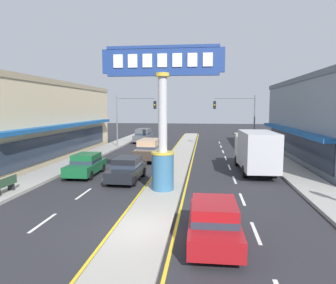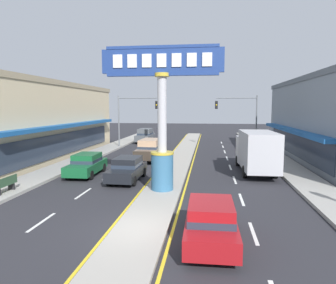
# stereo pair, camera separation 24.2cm
# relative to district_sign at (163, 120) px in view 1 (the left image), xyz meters

# --- Properties ---
(ground_plane) EXTENTS (160.00, 160.00, 0.00)m
(ground_plane) POSITION_rel_district_sign_xyz_m (-0.00, -5.72, -4.12)
(ground_plane) COLOR #28282D
(median_strip) EXTENTS (2.14, 52.00, 0.14)m
(median_strip) POSITION_rel_district_sign_xyz_m (-0.00, 12.28, -4.05)
(median_strip) COLOR #A39E93
(median_strip) RESTS_ON ground
(sidewalk_left) EXTENTS (2.41, 60.00, 0.18)m
(sidewalk_left) POSITION_rel_district_sign_xyz_m (-8.87, 10.28, -4.03)
(sidewalk_left) COLOR #9E9B93
(sidewalk_left) RESTS_ON ground
(sidewalk_right) EXTENTS (2.41, 60.00, 0.18)m
(sidewalk_right) POSITION_rel_district_sign_xyz_m (8.87, 10.28, -4.03)
(sidewalk_right) COLOR #9E9B93
(sidewalk_right) RESTS_ON ground
(lane_markings) EXTENTS (8.88, 52.00, 0.01)m
(lane_markings) POSITION_rel_district_sign_xyz_m (-0.00, 10.93, -4.11)
(lane_markings) COLOR silver
(lane_markings) RESTS_ON ground
(district_sign) EXTENTS (6.76, 1.32, 8.04)m
(district_sign) POSITION_rel_district_sign_xyz_m (0.00, 0.00, 0.00)
(district_sign) COLOR #33668C
(district_sign) RESTS_ON median_strip
(storefront_left) EXTENTS (8.87, 25.43, 7.21)m
(storefront_left) POSITION_rel_district_sign_xyz_m (-14.46, 10.18, -0.51)
(storefront_left) COLOR beige
(storefront_left) RESTS_ON ground
(traffic_light_left_side) EXTENTS (4.86, 0.46, 6.20)m
(traffic_light_left_side) POSITION_rel_district_sign_xyz_m (-6.30, 18.64, 0.13)
(traffic_light_left_side) COLOR slate
(traffic_light_left_side) RESTS_ON ground
(traffic_light_right_side) EXTENTS (4.86, 0.46, 6.20)m
(traffic_light_right_side) POSITION_rel_district_sign_xyz_m (6.30, 19.64, 0.13)
(traffic_light_right_side) COLOR slate
(traffic_light_right_side) RESTS_ON ground
(box_truck_near_right_lane) EXTENTS (2.39, 6.96, 3.12)m
(box_truck_near_right_lane) POSITION_rel_district_sign_xyz_m (6.07, 5.87, -2.42)
(box_truck_near_right_lane) COLOR silver
(box_truck_near_right_lane) RESTS_ON ground
(suv_far_right_lane) EXTENTS (2.03, 4.63, 1.90)m
(suv_far_right_lane) POSITION_rel_district_sign_xyz_m (-6.02, 24.21, -3.13)
(suv_far_right_lane) COLOR #4C5156
(suv_far_right_lane) RESTS_ON ground
(sedan_near_left_lane) EXTENTS (1.90, 4.33, 1.53)m
(sedan_near_left_lane) POSITION_rel_district_sign_xyz_m (-2.72, 2.45, -3.33)
(sedan_near_left_lane) COLOR black
(sedan_near_left_lane) RESTS_ON ground
(suv_mid_left_lane) EXTENTS (2.16, 4.70, 1.90)m
(suv_mid_left_lane) POSITION_rel_district_sign_xyz_m (-2.71, 10.59, -3.13)
(suv_mid_left_lane) COLOR tan
(suv_mid_left_lane) RESTS_ON ground
(sedan_far_left_oncoming) EXTENTS (1.88, 4.32, 1.53)m
(sedan_far_left_oncoming) POSITION_rel_district_sign_xyz_m (2.72, -6.36, -3.33)
(sedan_far_left_oncoming) COLOR maroon
(sedan_far_left_oncoming) RESTS_ON ground
(sedan_kerb_right) EXTENTS (1.92, 4.34, 1.53)m
(sedan_kerb_right) POSITION_rel_district_sign_xyz_m (-6.02, 3.65, -3.33)
(sedan_kerb_right) COLOR #14562D
(sedan_kerb_right) RESTS_ON ground
(street_bench) EXTENTS (0.48, 1.60, 0.88)m
(street_bench) POSITION_rel_district_sign_xyz_m (-8.40, -1.90, -3.47)
(street_bench) COLOR #2D4C33
(street_bench) RESTS_ON sidewalk_left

